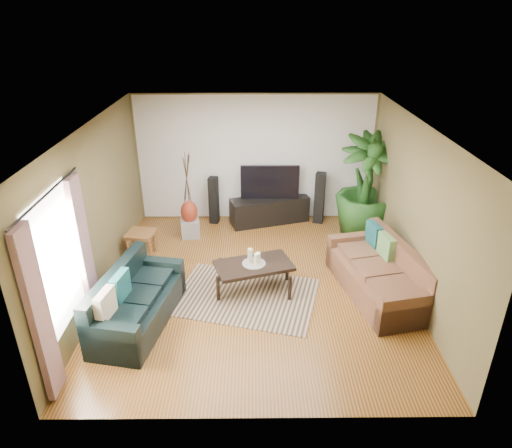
{
  "coord_description": "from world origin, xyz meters",
  "views": [
    {
      "loc": [
        -0.05,
        -6.49,
        4.26
      ],
      "look_at": [
        0.0,
        0.2,
        1.05
      ],
      "focal_mm": 32.0,
      "sensor_mm": 36.0,
      "label": 1
    }
  ],
  "objects_px": {
    "pedestal": "(190,228)",
    "coffee_table": "(254,277)",
    "potted_plant": "(366,186)",
    "speaker_right": "(319,198)",
    "sofa_left": "(137,298)",
    "tv_stand": "(269,210)",
    "speaker_left": "(214,200)",
    "sofa_right": "(378,270)",
    "side_table": "(142,244)",
    "television": "(270,182)",
    "vase": "(189,212)"
  },
  "relations": [
    {
      "from": "sofa_left",
      "to": "pedestal",
      "type": "xyz_separation_m",
      "value": [
        0.41,
        2.82,
        -0.24
      ]
    },
    {
      "from": "television",
      "to": "speaker_right",
      "type": "bearing_deg",
      "value": 0.0
    },
    {
      "from": "sofa_right",
      "to": "side_table",
      "type": "relative_size",
      "value": 4.14
    },
    {
      "from": "speaker_right",
      "to": "side_table",
      "type": "xyz_separation_m",
      "value": [
        -3.5,
        -1.5,
        -0.31
      ]
    },
    {
      "from": "sofa_left",
      "to": "speaker_left",
      "type": "height_order",
      "value": "speaker_left"
    },
    {
      "from": "coffee_table",
      "to": "potted_plant",
      "type": "relative_size",
      "value": 0.59
    },
    {
      "from": "tv_stand",
      "to": "television",
      "type": "bearing_deg",
      "value": 0.0
    },
    {
      "from": "sofa_left",
      "to": "speaker_left",
      "type": "distance_m",
      "value": 3.59
    },
    {
      "from": "tv_stand",
      "to": "potted_plant",
      "type": "relative_size",
      "value": 0.81
    },
    {
      "from": "sofa_right",
      "to": "television",
      "type": "distance_m",
      "value": 3.23
    },
    {
      "from": "sofa_right",
      "to": "television",
      "type": "bearing_deg",
      "value": -161.6
    },
    {
      "from": "sofa_left",
      "to": "potted_plant",
      "type": "height_order",
      "value": "potted_plant"
    },
    {
      "from": "tv_stand",
      "to": "sofa_left",
      "type": "bearing_deg",
      "value": -137.57
    },
    {
      "from": "coffee_table",
      "to": "potted_plant",
      "type": "bearing_deg",
      "value": 25.34
    },
    {
      "from": "sofa_left",
      "to": "pedestal",
      "type": "relative_size",
      "value": 5.07
    },
    {
      "from": "sofa_right",
      "to": "sofa_left",
      "type": "bearing_deg",
      "value": -91.25
    },
    {
      "from": "speaker_right",
      "to": "side_table",
      "type": "bearing_deg",
      "value": -140.33
    },
    {
      "from": "potted_plant",
      "to": "sofa_left",
      "type": "bearing_deg",
      "value": -143.24
    },
    {
      "from": "potted_plant",
      "to": "vase",
      "type": "xyz_separation_m",
      "value": [
        -3.52,
        -0.11,
        -0.5
      ]
    },
    {
      "from": "coffee_table",
      "to": "pedestal",
      "type": "height_order",
      "value": "coffee_table"
    },
    {
      "from": "speaker_left",
      "to": "potted_plant",
      "type": "distance_m",
      "value": 3.17
    },
    {
      "from": "speaker_right",
      "to": "speaker_left",
      "type": "bearing_deg",
      "value": -163.53
    },
    {
      "from": "vase",
      "to": "television",
      "type": "bearing_deg",
      "value": 22.04
    },
    {
      "from": "pedestal",
      "to": "side_table",
      "type": "relative_size",
      "value": 0.73
    },
    {
      "from": "speaker_right",
      "to": "vase",
      "type": "xyz_separation_m",
      "value": [
        -2.7,
        -0.66,
        -0.02
      ]
    },
    {
      "from": "coffee_table",
      "to": "speaker_left",
      "type": "bearing_deg",
      "value": 90.01
    },
    {
      "from": "tv_stand",
      "to": "sofa_right",
      "type": "bearing_deg",
      "value": -76.12
    },
    {
      "from": "coffee_table",
      "to": "side_table",
      "type": "xyz_separation_m",
      "value": [
        -2.09,
        1.14,
        0.0
      ]
    },
    {
      "from": "television",
      "to": "vase",
      "type": "bearing_deg",
      "value": -157.96
    },
    {
      "from": "sofa_left",
      "to": "sofa_right",
      "type": "distance_m",
      "value": 3.77
    },
    {
      "from": "sofa_right",
      "to": "pedestal",
      "type": "distance_m",
      "value": 3.89
    },
    {
      "from": "speaker_right",
      "to": "potted_plant",
      "type": "relative_size",
      "value": 0.54
    },
    {
      "from": "speaker_right",
      "to": "pedestal",
      "type": "xyz_separation_m",
      "value": [
        -2.7,
        -0.66,
        -0.37
      ]
    },
    {
      "from": "side_table",
      "to": "television",
      "type": "bearing_deg",
      "value": 31.64
    },
    {
      "from": "television",
      "to": "side_table",
      "type": "bearing_deg",
      "value": -148.36
    },
    {
      "from": "side_table",
      "to": "tv_stand",
      "type": "bearing_deg",
      "value": 31.64
    },
    {
      "from": "potted_plant",
      "to": "side_table",
      "type": "distance_m",
      "value": 4.48
    },
    {
      "from": "sofa_left",
      "to": "speaker_right",
      "type": "xyz_separation_m",
      "value": [
        3.11,
        3.48,
        0.13
      ]
    },
    {
      "from": "sofa_right",
      "to": "pedestal",
      "type": "height_order",
      "value": "sofa_right"
    },
    {
      "from": "sofa_left",
      "to": "tv_stand",
      "type": "height_order",
      "value": "sofa_left"
    },
    {
      "from": "pedestal",
      "to": "coffee_table",
      "type": "bearing_deg",
      "value": -56.9
    },
    {
      "from": "tv_stand",
      "to": "speaker_right",
      "type": "relative_size",
      "value": 1.5
    },
    {
      "from": "television",
      "to": "sofa_left",
      "type": "bearing_deg",
      "value": -120.37
    },
    {
      "from": "speaker_right",
      "to": "side_table",
      "type": "height_order",
      "value": "speaker_right"
    },
    {
      "from": "sofa_right",
      "to": "side_table",
      "type": "distance_m",
      "value": 4.27
    },
    {
      "from": "sofa_left",
      "to": "side_table",
      "type": "height_order",
      "value": "sofa_left"
    },
    {
      "from": "speaker_right",
      "to": "potted_plant",
      "type": "bearing_deg",
      "value": -17.72
    },
    {
      "from": "tv_stand",
      "to": "side_table",
      "type": "bearing_deg",
      "value": -165.56
    },
    {
      "from": "side_table",
      "to": "coffee_table",
      "type": "bearing_deg",
      "value": -28.63
    },
    {
      "from": "speaker_right",
      "to": "pedestal",
      "type": "distance_m",
      "value": 2.81
    }
  ]
}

